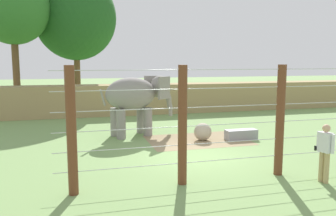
{
  "coord_description": "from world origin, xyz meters",
  "views": [
    {
      "loc": [
        -4.25,
        -11.3,
        3.41
      ],
      "look_at": [
        -0.3,
        3.06,
        1.4
      ],
      "focal_mm": 37.09,
      "sensor_mm": 36.0,
      "label": 1
    }
  ],
  "objects": [
    {
      "name": "elephant",
      "position": [
        -1.43,
        4.37,
        1.81
      ],
      "size": [
        3.6,
        1.98,
        2.74
      ],
      "color": "gray",
      "rests_on": "ground"
    },
    {
      "name": "ground_plane",
      "position": [
        0.0,
        0.0,
        0.0
      ],
      "size": [
        120.0,
        120.0,
        0.0
      ],
      "primitive_type": "plane",
      "color": "#759956"
    },
    {
      "name": "feed_trough",
      "position": [
        2.8,
        2.23,
        0.22
      ],
      "size": [
        1.4,
        0.5,
        0.44
      ],
      "color": "gray",
      "rests_on": "ground"
    },
    {
      "name": "dirt_patch",
      "position": [
        0.92,
        2.61,
        0.0
      ],
      "size": [
        4.35,
        3.02,
        0.01
      ],
      "primitive_type": "cube",
      "rotation": [
        0.0,
        0.0,
        -0.01
      ],
      "color": "#937F5B",
      "rests_on": "ground"
    },
    {
      "name": "zookeeper",
      "position": [
        2.52,
        -3.33,
        0.93
      ],
      "size": [
        0.29,
        0.58,
        1.67
      ],
      "color": "tan",
      "rests_on": "ground"
    },
    {
      "name": "embankment_wall",
      "position": [
        0.0,
        11.03,
        0.96
      ],
      "size": [
        36.0,
        1.8,
        1.92
      ],
      "primitive_type": "cube",
      "color": "tan",
      "rests_on": "ground"
    },
    {
      "name": "cable_fence",
      "position": [
        0.07,
        -2.39,
        1.67
      ],
      "size": [
        9.65,
        0.25,
        3.32
      ],
      "color": "brown",
      "rests_on": "ground"
    },
    {
      "name": "tree_behind_wall",
      "position": [
        -3.89,
        15.46,
        6.56
      ],
      "size": [
        5.9,
        5.9,
        9.68
      ],
      "color": "brown",
      "rests_on": "ground"
    },
    {
      "name": "tree_left_of_centre",
      "position": [
        -7.78,
        13.25,
        6.84
      ],
      "size": [
        4.59,
        4.59,
        9.29
      ],
      "color": "brown",
      "rests_on": "ground"
    },
    {
      "name": "enrichment_ball",
      "position": [
        1.11,
        2.5,
        0.38
      ],
      "size": [
        0.76,
        0.76,
        0.76
      ],
      "primitive_type": "sphere",
      "color": "tan",
      "rests_on": "ground"
    }
  ]
}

